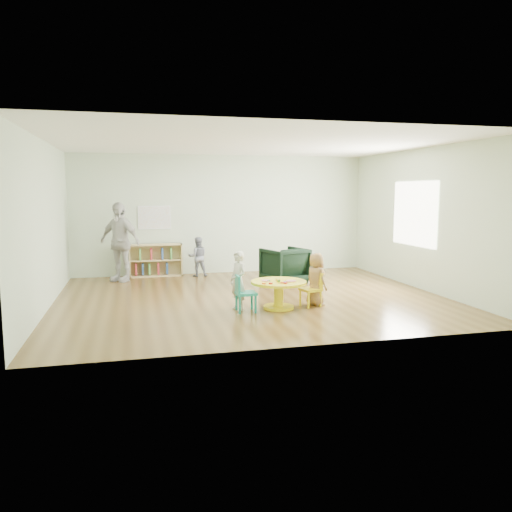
# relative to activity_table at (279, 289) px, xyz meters

# --- Properties ---
(room) EXTENTS (7.10, 7.00, 2.80)m
(room) POSITION_rel_activity_table_xyz_m (-0.24, 0.93, 1.57)
(room) COLOR brown
(room) RESTS_ON ground
(activity_table) EXTENTS (0.93, 0.93, 0.51)m
(activity_table) POSITION_rel_activity_table_xyz_m (0.00, 0.00, 0.00)
(activity_table) COLOR yellow
(activity_table) RESTS_ON ground
(kid_chair_left) EXTENTS (0.33, 0.33, 0.61)m
(kid_chair_left) POSITION_rel_activity_table_xyz_m (-0.63, -0.09, 0.01)
(kid_chair_left) COLOR teal
(kid_chair_left) RESTS_ON ground
(kid_chair_right) EXTENTS (0.38, 0.38, 0.58)m
(kid_chair_right) POSITION_rel_activity_table_xyz_m (0.61, 0.03, -0.01)
(kid_chair_right) COLOR yellow
(kid_chair_right) RESTS_ON ground
(bookshelf) EXTENTS (1.20, 0.30, 0.75)m
(bookshelf) POSITION_rel_activity_table_xyz_m (-1.86, 3.79, 0.05)
(bookshelf) COLOR tan
(bookshelf) RESTS_ON ground
(alphabet_poster) EXTENTS (0.74, 0.01, 0.54)m
(alphabet_poster) POSITION_rel_activity_table_xyz_m (-1.85, 3.91, 1.03)
(alphabet_poster) COLOR white
(alphabet_poster) RESTS_ON ground
(armchair) EXTENTS (1.03, 1.05, 0.76)m
(armchair) POSITION_rel_activity_table_xyz_m (0.79, 2.23, 0.06)
(armchair) COLOR black
(armchair) RESTS_ON ground
(child_left) EXTENTS (0.35, 0.42, 0.98)m
(child_left) POSITION_rel_activity_table_xyz_m (-0.68, 0.05, 0.17)
(child_left) COLOR silver
(child_left) RESTS_ON ground
(child_right) EXTENTS (0.42, 0.51, 0.91)m
(child_right) POSITION_rel_activity_table_xyz_m (0.69, 0.07, 0.13)
(child_right) COLOR #F4AA1B
(child_right) RESTS_ON ground
(toddler) EXTENTS (0.46, 0.36, 0.91)m
(toddler) POSITION_rel_activity_table_xyz_m (-0.91, 3.51, 0.13)
(toddler) COLOR #1A2441
(toddler) RESTS_ON ground
(adult_caretaker) EXTENTS (1.06, 0.95, 1.73)m
(adult_caretaker) POSITION_rel_activity_table_xyz_m (-2.63, 3.30, 0.54)
(adult_caretaker) COLOR silver
(adult_caretaker) RESTS_ON ground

